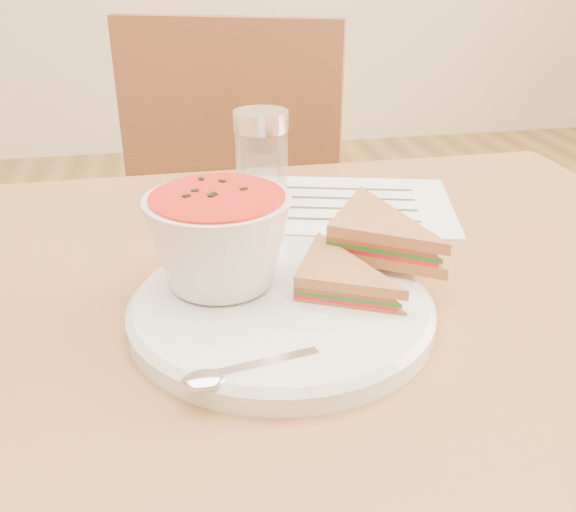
{
  "coord_description": "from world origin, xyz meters",
  "views": [
    {
      "loc": [
        -0.07,
        -0.53,
        1.05
      ],
      "look_at": [
        0.03,
        -0.04,
        0.8
      ],
      "focal_mm": 40.0,
      "sensor_mm": 36.0,
      "label": 1
    }
  ],
  "objects": [
    {
      "name": "sandwich_half_b",
      "position": [
        0.07,
        -0.02,
        0.8
      ],
      "size": [
        0.16,
        0.16,
        0.03
      ],
      "primitive_type": null,
      "rotation": [
        0.0,
        0.0,
        -0.58
      ],
      "color": "#BD7043",
      "rests_on": "plate"
    },
    {
      "name": "spoon",
      "position": [
        -0.01,
        -0.16,
        0.77
      ],
      "size": [
        0.16,
        0.07,
        0.01
      ],
      "primitive_type": null,
      "rotation": [
        0.0,
        0.0,
        0.22
      ],
      "color": "silver",
      "rests_on": "plate"
    },
    {
      "name": "condiment_shaker",
      "position": [
        0.04,
        0.21,
        0.81
      ],
      "size": [
        0.07,
        0.07,
        0.12
      ],
      "primitive_type": null,
      "rotation": [
        0.0,
        0.0,
        0.13
      ],
      "color": "silver",
      "rests_on": "dining_table"
    },
    {
      "name": "soup_bowl",
      "position": [
        -0.03,
        -0.03,
        0.81
      ],
      "size": [
        0.15,
        0.15,
        0.09
      ],
      "primitive_type": null,
      "rotation": [
        0.0,
        0.0,
        0.21
      ],
      "color": "silver",
      "rests_on": "plate"
    },
    {
      "name": "sandwich_half_a",
      "position": [
        0.03,
        -0.07,
        0.78
      ],
      "size": [
        0.13,
        0.13,
        0.03
      ],
      "primitive_type": null,
      "rotation": [
        0.0,
        0.0,
        -0.45
      ],
      "color": "#BD7043",
      "rests_on": "plate"
    },
    {
      "name": "paper_menu",
      "position": [
        0.14,
        0.18,
        0.75
      ],
      "size": [
        0.31,
        0.26,
        0.0
      ],
      "primitive_type": null,
      "rotation": [
        0.0,
        0.0,
        -0.26
      ],
      "color": "white",
      "rests_on": "dining_table"
    },
    {
      "name": "plate",
      "position": [
        0.02,
        -0.06,
        0.76
      ],
      "size": [
        0.31,
        0.31,
        0.02
      ],
      "primitive_type": null,
      "rotation": [
        0.0,
        0.0,
        -0.19
      ],
      "color": "silver",
      "rests_on": "dining_table"
    },
    {
      "name": "chair_far",
      "position": [
        -0.02,
        0.45,
        0.47
      ],
      "size": [
        0.54,
        0.54,
        0.93
      ],
      "primitive_type": null,
      "rotation": [
        0.0,
        0.0,
        2.77
      ],
      "color": "brown",
      "rests_on": "floor"
    }
  ]
}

